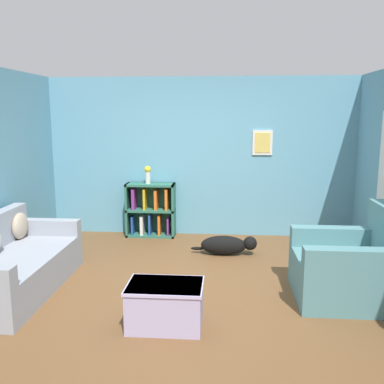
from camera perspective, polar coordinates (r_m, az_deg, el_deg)
name	(u,v)px	position (r m, az deg, el deg)	size (l,w,h in m)	color
ground_plane	(189,284)	(5.22, -0.35, -12.22)	(14.00, 14.00, 0.00)	brown
wall_back	(201,157)	(7.10, 1.20, 4.66)	(5.60, 0.13, 2.60)	#609EB7
couch	(10,266)	(5.35, -23.13, -9.03)	(0.90, 1.94, 0.83)	#9399A3
bookshelf	(151,210)	(7.12, -5.52, -2.45)	(0.80, 0.32, 0.88)	#2D6B56
recliner_chair	(351,268)	(5.03, 20.49, -9.44)	(1.07, 1.00, 1.03)	slate
coffee_table	(165,304)	(4.21, -3.59, -14.66)	(0.72, 0.50, 0.42)	#ADA3CC
dog	(227,245)	(6.22, 4.70, -7.06)	(0.96, 0.25, 0.28)	black
vase	(148,174)	(7.00, -5.93, 2.46)	(0.11, 0.11, 0.29)	silver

